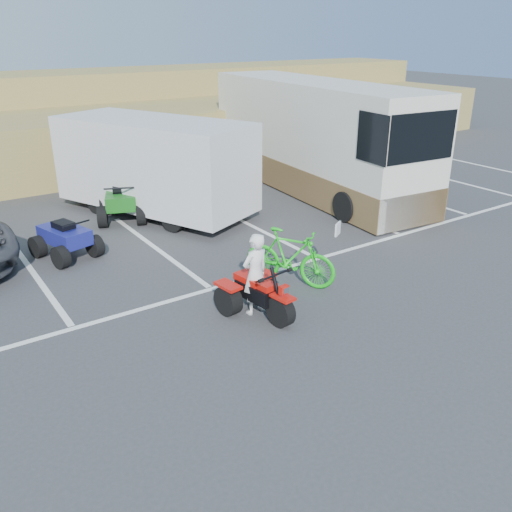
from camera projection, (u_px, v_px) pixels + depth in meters
ground at (285, 344)px, 8.76m from camera, size 100.00×100.00×0.00m
parking_stripes at (208, 253)px, 12.31m from camera, size 28.00×5.16×0.01m
grass_embankment at (34, 125)px, 20.02m from camera, size 40.00×8.50×3.10m
red_trike_atv at (261, 315)px, 9.64m from camera, size 1.27×1.58×0.95m
rider at (255, 274)px, 9.45m from camera, size 0.59×0.43×1.50m
green_dirt_bike at (290, 257)px, 10.63m from camera, size 1.41×1.90×1.14m
cargo_trailer at (154, 164)px, 14.46m from camera, size 4.14×5.86×2.54m
rv_motorhome at (314, 144)px, 16.81m from camera, size 3.13×9.17×3.23m
quad_atv_blue at (68, 256)px, 12.11m from camera, size 1.39×1.64×0.92m
quad_atv_green at (123, 219)px, 14.48m from camera, size 1.72×1.94×1.05m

